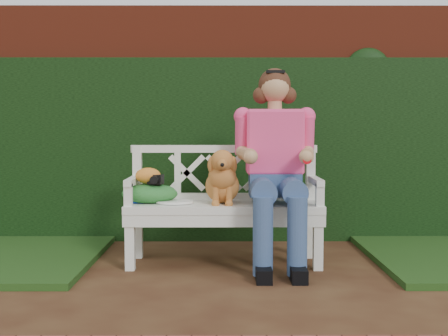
{
  "coord_description": "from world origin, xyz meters",
  "views": [
    {
      "loc": [
        -0.1,
        -3.93,
        1.07
      ],
      "look_at": [
        -0.08,
        0.68,
        0.75
      ],
      "focal_mm": 48.0,
      "sensor_mm": 36.0,
      "label": 1
    }
  ],
  "objects": [
    {
      "name": "baseball_glove",
      "position": [
        -0.67,
        0.69,
        0.69
      ],
      "size": [
        0.24,
        0.21,
        0.13
      ],
      "primitive_type": "ellipsoid",
      "rotation": [
        0.0,
        0.0,
        0.36
      ],
      "color": "orange",
      "rests_on": "green_bag"
    },
    {
      "name": "brick_wall",
      "position": [
        0.0,
        1.9,
        1.1
      ],
      "size": [
        10.0,
        0.3,
        2.2
      ],
      "primitive_type": "cube",
      "color": "maroon",
      "rests_on": "ground"
    },
    {
      "name": "seated_woman",
      "position": [
        0.31,
        0.66,
        0.78
      ],
      "size": [
        0.88,
        1.03,
        1.55
      ],
      "primitive_type": null,
      "rotation": [
        0.0,
        0.0,
        0.29
      ],
      "color": "#DE485B",
      "rests_on": "ground"
    },
    {
      "name": "ground",
      "position": [
        0.0,
        0.0,
        0.0
      ],
      "size": [
        60.0,
        60.0,
        0.0
      ],
      "primitive_type": "plane",
      "color": "#371A0F"
    },
    {
      "name": "garden_bench",
      "position": [
        -0.08,
        0.68,
        0.24
      ],
      "size": [
        1.63,
        0.75,
        0.48
      ],
      "primitive_type": null,
      "rotation": [
        0.0,
        0.0,
        0.1
      ],
      "color": "white",
      "rests_on": "ground"
    },
    {
      "name": "green_bag",
      "position": [
        -0.66,
        0.69,
        0.55
      ],
      "size": [
        0.52,
        0.46,
        0.15
      ],
      "primitive_type": null,
      "rotation": [
        0.0,
        0.0,
        -0.33
      ],
      "color": "#238F2C",
      "rests_on": "garden_bench"
    },
    {
      "name": "ivy_hedge",
      "position": [
        0.0,
        1.68,
        0.85
      ],
      "size": [
        10.0,
        0.18,
        1.7
      ],
      "primitive_type": "cube",
      "color": "#173911",
      "rests_on": "ground"
    },
    {
      "name": "tennis_racket",
      "position": [
        -0.49,
        0.63,
        0.49
      ],
      "size": [
        0.56,
        0.25,
        0.03
      ],
      "primitive_type": null,
      "rotation": [
        0.0,
        0.0,
        -0.04
      ],
      "color": "white",
      "rests_on": "garden_bench"
    },
    {
      "name": "camera_item",
      "position": [
        -0.61,
        0.66,
        0.66
      ],
      "size": [
        0.13,
        0.11,
        0.07
      ],
      "primitive_type": "cube",
      "rotation": [
        0.0,
        0.0,
        -0.24
      ],
      "color": "black",
      "rests_on": "green_bag"
    },
    {
      "name": "dog",
      "position": [
        -0.1,
        0.64,
        0.69
      ],
      "size": [
        0.42,
        0.47,
        0.42
      ],
      "primitive_type": null,
      "rotation": [
        0.0,
        0.0,
        0.43
      ],
      "color": "#9B4E28",
      "rests_on": "garden_bench"
    }
  ]
}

